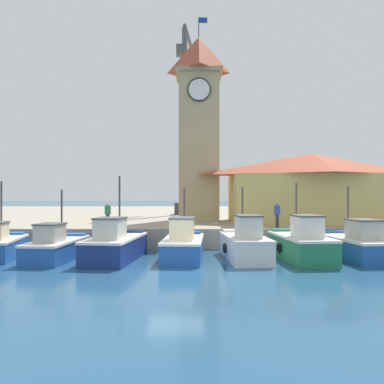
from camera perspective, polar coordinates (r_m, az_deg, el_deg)
The scene contains 13 objects.
ground_plane at distance 17.04m, azimuth -2.23°, elevation -11.75°, with size 300.00×300.00×0.00m, color navy.
quay_wharf at distance 42.91m, azimuth -0.75°, elevation -3.94°, with size 120.00×40.00×1.23m, color #9E937F.
fishing_boat_left_inner at distance 20.60m, azimuth -19.78°, elevation -7.87°, with size 2.24×4.69×3.61m.
fishing_boat_mid_left at distance 19.61m, azimuth -11.43°, elevation -7.95°, with size 2.72×5.16×4.32m.
fishing_boat_center at distance 19.53m, azimuth -1.16°, elevation -8.08°, with size 2.25×4.84×3.70m.
fishing_boat_mid_right at distance 19.61m, azimuth 8.28°, elevation -7.88°, with size 2.28×4.78×3.75m.
fishing_boat_right_inner at distance 20.09m, azimuth 16.48°, elevation -7.65°, with size 2.44×5.07×3.96m.
fishing_boat_right_outer at distance 21.45m, azimuth 23.80°, elevation -7.39°, with size 2.79×5.24×3.80m.
clock_tower at distance 30.65m, azimuth 1.22°, elevation 10.42°, with size 3.62×3.62×16.42m.
warehouse_right at distance 29.68m, azimuth 18.08°, elevation 0.71°, with size 12.54×6.61×5.19m.
port_crane_near at distance 39.14m, azimuth -0.89°, elevation 7.90°, with size 2.85×9.02×19.78m.
dock_worker_near_tower at distance 24.29m, azimuth 13.04°, elevation -3.35°, with size 0.34×0.22×1.62m.
dock_worker_along_quay at distance 24.20m, azimuth -12.53°, elevation -3.36°, with size 0.34×0.22×1.62m.
Camera 1 is at (0.70, -16.68, 3.41)m, focal length 35.00 mm.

